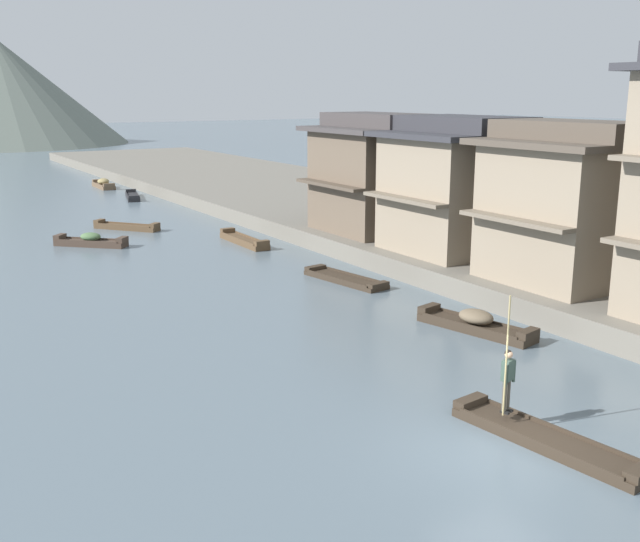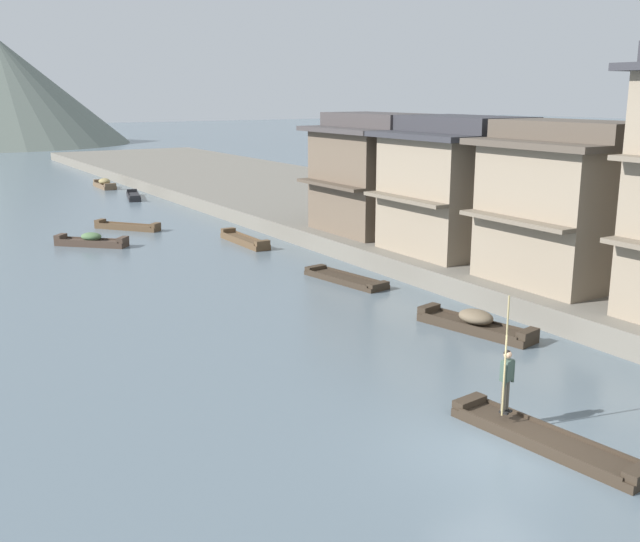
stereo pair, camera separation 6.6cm
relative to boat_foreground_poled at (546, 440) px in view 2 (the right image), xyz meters
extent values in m
plane|color=slate|center=(-1.24, 0.30, -0.13)|extent=(400.00, 400.00, 0.00)
cube|color=#6B665B|center=(15.52, 30.30, 0.31)|extent=(18.00, 110.00, 0.88)
cube|color=#33281E|center=(0.00, 0.00, -0.03)|extent=(1.66, 5.02, 0.21)
cube|color=#33281E|center=(-0.29, 2.29, 0.17)|extent=(0.99, 0.48, 0.19)
cube|color=#33281E|center=(0.49, 0.06, 0.12)|extent=(0.63, 4.40, 0.08)
cube|color=#33281E|center=(-0.49, -0.06, 0.12)|extent=(0.63, 4.40, 0.08)
cube|color=black|center=(-0.05, 1.20, 0.29)|extent=(0.16, 0.24, 0.05)
cylinder|color=#4C473D|center=(-0.07, 1.24, 0.71)|extent=(0.11, 0.11, 0.78)
cube|color=black|center=(-0.23, 1.15, 0.29)|extent=(0.16, 0.24, 0.05)
cylinder|color=#4C473D|center=(-0.24, 1.19, 0.71)|extent=(0.11, 0.11, 0.78)
cube|color=#384C42|center=(-0.15, 1.22, 1.36)|extent=(0.36, 0.28, 0.52)
cylinder|color=#384C42|center=(0.07, 1.22, 1.29)|extent=(0.08, 0.08, 0.56)
cylinder|color=#384C42|center=(-0.34, 1.10, 1.29)|extent=(0.08, 0.08, 0.56)
sphere|color=tan|center=(-0.15, 1.22, 1.76)|extent=(0.20, 0.20, 0.20)
sphere|color=black|center=(-0.16, 1.23, 1.78)|extent=(0.18, 0.18, 0.18)
cylinder|color=tan|center=(-0.41, 1.04, 1.81)|extent=(0.04, 0.04, 3.00)
cube|color=brown|center=(4.29, 25.24, 0.01)|extent=(0.87, 4.57, 0.28)
cube|color=brown|center=(4.29, 27.38, 0.27)|extent=(0.78, 0.36, 0.25)
cube|color=brown|center=(4.29, 23.11, 0.27)|extent=(0.78, 0.36, 0.25)
cube|color=brown|center=(3.90, 25.24, 0.19)|extent=(0.08, 4.07, 0.08)
cube|color=brown|center=(4.68, 25.24, 0.19)|extent=(0.08, 4.07, 0.08)
cube|color=#232326|center=(4.60, 45.98, 0.00)|extent=(1.90, 4.38, 0.26)
cube|color=#232326|center=(5.08, 47.92, 0.24)|extent=(0.86, 0.54, 0.23)
cube|color=#232326|center=(4.12, 44.04, 0.24)|extent=(0.86, 0.54, 0.23)
cube|color=#232326|center=(4.21, 46.08, 0.17)|extent=(1.00, 3.70, 0.08)
cube|color=#232326|center=(4.99, 45.88, 0.17)|extent=(1.00, 3.70, 0.08)
cube|color=#33281E|center=(4.43, 15.36, -0.04)|extent=(1.80, 4.47, 0.18)
cube|color=#33281E|center=(4.11, 17.36, 0.13)|extent=(1.06, 0.52, 0.16)
cube|color=#33281E|center=(4.75, 13.36, 0.13)|extent=(1.06, 0.52, 0.16)
cube|color=#33281E|center=(3.91, 15.28, 0.09)|extent=(0.69, 3.82, 0.08)
cube|color=#33281E|center=(4.94, 15.44, 0.09)|extent=(0.69, 3.82, 0.08)
cube|color=brown|center=(4.54, 53.93, 0.02)|extent=(1.12, 3.93, 0.30)
cube|color=brown|center=(4.56, 55.74, 0.30)|extent=(0.97, 0.37, 0.27)
cube|color=brown|center=(4.51, 52.13, 0.30)|extent=(0.97, 0.37, 0.27)
cube|color=brown|center=(4.04, 53.94, 0.20)|extent=(0.12, 3.42, 0.08)
cube|color=brown|center=(5.03, 53.93, 0.20)|extent=(0.12, 3.42, 0.08)
ellipsoid|color=olive|center=(4.54, 53.93, 0.43)|extent=(0.98, 1.36, 0.53)
cube|color=brown|center=(0.12, 32.86, 0.00)|extent=(3.26, 3.79, 0.26)
cube|color=brown|center=(1.34, 31.34, 0.25)|extent=(0.80, 0.74, 0.24)
cube|color=brown|center=(-1.10, 34.39, 0.25)|extent=(0.80, 0.74, 0.24)
cube|color=brown|center=(0.41, 33.09, 0.17)|extent=(2.37, 2.94, 0.08)
cube|color=brown|center=(-0.17, 32.63, 0.17)|extent=(2.37, 2.94, 0.08)
cube|color=#423328|center=(-3.03, 28.96, 0.02)|extent=(3.49, 3.37, 0.30)
cube|color=#423328|center=(-1.70, 27.70, 0.30)|extent=(0.81, 0.83, 0.27)
cube|color=#423328|center=(-4.37, 30.21, 0.30)|extent=(0.81, 0.83, 0.27)
cube|color=#423328|center=(-2.75, 29.25, 0.20)|extent=(2.57, 2.43, 0.08)
cube|color=#423328|center=(-3.31, 28.66, 0.20)|extent=(2.57, 2.43, 0.08)
ellipsoid|color=#4C6B42|center=(-3.03, 28.96, 0.39)|extent=(1.37, 1.36, 0.44)
cube|color=#33281E|center=(4.48, 7.23, 0.00)|extent=(1.96, 4.45, 0.27)
cube|color=#33281E|center=(4.03, 9.19, 0.26)|extent=(0.97, 0.56, 0.24)
cube|color=#33281E|center=(4.93, 5.26, 0.26)|extent=(0.97, 0.56, 0.24)
cube|color=#33281E|center=(4.02, 7.12, 0.18)|extent=(0.93, 3.76, 0.08)
cube|color=#33281E|center=(4.94, 7.33, 0.18)|extent=(0.93, 3.76, 0.08)
ellipsoid|color=brown|center=(4.48, 7.23, 0.39)|extent=(1.18, 1.45, 0.50)
cube|color=gray|center=(9.96, 8.30, 3.35)|extent=(4.95, 5.09, 5.20)
cube|color=#6E6151|center=(7.13, 8.30, 3.35)|extent=(0.70, 5.09, 0.16)
cube|color=#4C4238|center=(9.96, 8.30, 6.07)|extent=(5.85, 5.99, 0.24)
cube|color=#4C4238|center=(9.96, 8.30, 6.54)|extent=(2.97, 5.99, 0.70)
cube|color=gray|center=(10.41, 14.86, 3.35)|extent=(5.87, 5.20, 5.20)
cube|color=#6E6151|center=(7.13, 14.86, 3.35)|extent=(0.70, 5.20, 0.16)
cube|color=#2D2D33|center=(10.41, 14.86, 6.07)|extent=(6.77, 6.10, 0.24)
cube|color=#2D2D33|center=(10.41, 14.86, 6.54)|extent=(3.52, 6.10, 0.70)
cube|color=brown|center=(10.07, 21.04, 3.35)|extent=(5.19, 5.50, 5.20)
cube|color=#4D4135|center=(7.13, 21.04, 3.35)|extent=(0.70, 5.50, 0.16)
cube|color=#3D3838|center=(10.07, 21.04, 6.07)|extent=(6.09, 6.40, 0.24)
cube|color=#3D3838|center=(10.07, 21.04, 6.54)|extent=(3.12, 6.40, 0.70)
camera|label=1|loc=(-12.79, -10.78, 7.88)|focal=41.49mm
camera|label=2|loc=(-12.73, -10.81, 7.88)|focal=41.49mm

